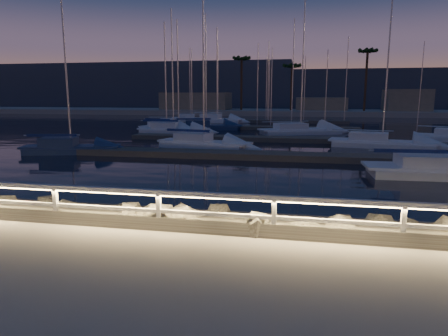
{
  "coord_description": "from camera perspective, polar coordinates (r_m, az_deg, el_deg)",
  "views": [
    {
      "loc": [
        4.64,
        -9.53,
        3.5
      ],
      "look_at": [
        1.95,
        4.0,
        0.95
      ],
      "focal_mm": 32.0,
      "sensor_mm": 36.0,
      "label": 1
    }
  ],
  "objects": [
    {
      "name": "sailboat_e",
      "position": [
        45.28,
        -8.36,
        5.7
      ],
      "size": [
        7.15,
        4.22,
        11.85
      ],
      "rotation": [
        0.0,
        0.0,
        -0.35
      ],
      "color": "silver",
      "rests_on": "ground"
    },
    {
      "name": "sailboat_l",
      "position": [
        42.78,
        10.58,
        5.36
      ],
      "size": [
        9.02,
        5.79,
        14.9
      ],
      "rotation": [
        0.0,
        0.0,
        0.42
      ],
      "color": "silver",
      "rests_on": "ground"
    },
    {
      "name": "palm_left",
      "position": [
        82.77,
        2.53,
        15.04
      ],
      "size": [
        3.0,
        3.0,
        11.2
      ],
      "color": "#483422",
      "rests_on": "ground"
    },
    {
      "name": "sailboat_m",
      "position": [
        62.8,
        -4.73,
        7.05
      ],
      "size": [
        6.64,
        2.89,
        11.01
      ],
      "rotation": [
        0.0,
        0.0,
        0.16
      ],
      "color": "silver",
      "rests_on": "ground"
    },
    {
      "name": "sailboat_d",
      "position": [
        22.96,
        29.15,
        -0.1
      ],
      "size": [
        8.44,
        2.85,
        14.1
      ],
      "rotation": [
        0.0,
        0.0,
        0.04
      ],
      "color": "silver",
      "rests_on": "ground"
    },
    {
      "name": "palm_center",
      "position": [
        82.74,
        9.7,
        13.97
      ],
      "size": [
        3.0,
        3.0,
        9.7
      ],
      "color": "#483422",
      "rests_on": "ground"
    },
    {
      "name": "sailboat_f",
      "position": [
        31.13,
        -3.19,
        3.66
      ],
      "size": [
        7.67,
        3.86,
        12.6
      ],
      "rotation": [
        0.0,
        0.0,
        -0.24
      ],
      "color": "silver",
      "rests_on": "ground"
    },
    {
      "name": "sailboat_g",
      "position": [
        33.68,
        21.28,
        3.48
      ],
      "size": [
        8.29,
        3.94,
        13.57
      ],
      "rotation": [
        0.0,
        0.0,
        -0.21
      ],
      "color": "silver",
      "rests_on": "ground"
    },
    {
      "name": "sailboat_k",
      "position": [
        47.4,
        -2.81,
        5.99
      ],
      "size": [
        8.03,
        4.2,
        13.14
      ],
      "rotation": [
        0.0,
        0.0,
        0.27
      ],
      "color": "navy",
      "rests_on": "ground"
    },
    {
      "name": "sailboat_j",
      "position": [
        43.29,
        -7.46,
        5.51
      ],
      "size": [
        7.65,
        2.6,
        12.86
      ],
      "rotation": [
        0.0,
        0.0,
        0.04
      ],
      "color": "silver",
      "rests_on": "ground"
    },
    {
      "name": "palm_right",
      "position": [
        82.66,
        19.82,
        15.08
      ],
      "size": [
        3.0,
        3.0,
        12.2
      ],
      "color": "#483422",
      "rests_on": "ground"
    },
    {
      "name": "sailboat_a",
      "position": [
        30.3,
        -21.31,
        2.77
      ],
      "size": [
        6.88,
        3.57,
        11.36
      ],
      "rotation": [
        0.0,
        0.0,
        0.26
      ],
      "color": "navy",
      "rests_on": "ground"
    },
    {
      "name": "floating_docks",
      "position": [
        42.46,
        4.96,
        5.15
      ],
      "size": [
        22.0,
        36.0,
        0.4
      ],
      "color": "#60564F",
      "rests_on": "ground"
    },
    {
      "name": "sailboat_i",
      "position": [
        48.84,
        -6.69,
        6.1
      ],
      "size": [
        7.73,
        4.12,
        12.77
      ],
      "rotation": [
        0.0,
        0.0,
        0.28
      ],
      "color": "silver",
      "rests_on": "ground"
    },
    {
      "name": "sailboat_n",
      "position": [
        60.06,
        -1.17,
        6.97
      ],
      "size": [
        8.31,
        3.72,
        13.69
      ],
      "rotation": [
        0.0,
        0.0,
        -0.17
      ],
      "color": "silver",
      "rests_on": "ground"
    },
    {
      "name": "harbor_water",
      "position": [
        41.25,
        4.75,
        4.2
      ],
      "size": [
        400.0,
        440.0,
        0.6
      ],
      "color": "black",
      "rests_on": "ground"
    },
    {
      "name": "ground",
      "position": [
        11.16,
        -14.09,
        -8.13
      ],
      "size": [
        400.0,
        400.0,
        0.0
      ],
      "primitive_type": "plane",
      "color": "gray",
      "rests_on": "ground"
    },
    {
      "name": "far_shore",
      "position": [
        83.78,
        8.08,
        8.16
      ],
      "size": [
        160.0,
        14.0,
        5.2
      ],
      "color": "gray",
      "rests_on": "ground"
    },
    {
      "name": "distant_hills",
      "position": [
        145.7,
        0.69,
        10.94
      ],
      "size": [
        230.0,
        37.5,
        18.0
      ],
      "color": "#323B4D",
      "rests_on": "ground"
    },
    {
      "name": "guard_rail",
      "position": [
        10.97,
        -14.59,
        -4.26
      ],
      "size": [
        44.11,
        0.12,
        1.06
      ],
      "color": "silver",
      "rests_on": "ground"
    },
    {
      "name": "riprap",
      "position": [
        11.22,
        11.06,
        -8.61
      ],
      "size": [
        32.88,
        2.79,
        1.2
      ],
      "color": "slate",
      "rests_on": "ground"
    }
  ]
}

